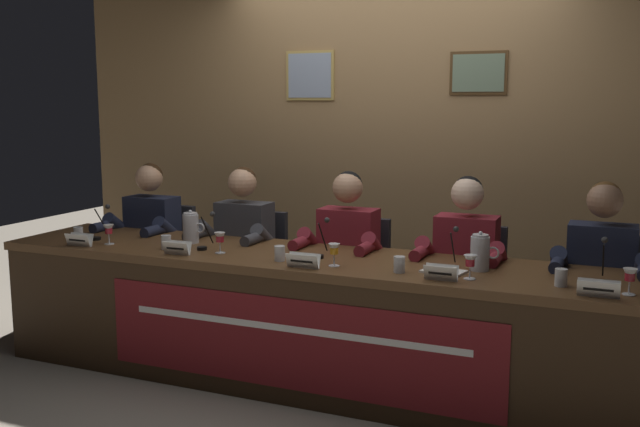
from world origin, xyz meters
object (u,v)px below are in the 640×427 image
object	(u,v)px
water_cup_left	(166,243)
nameplate_right	(441,273)
panelist_center	(344,254)
juice_glass_far_left	(109,231)
nameplate_left	(177,248)
panelist_right	(463,264)
chair_far_left	(164,269)
microphone_left	(205,237)
water_cup_center	(280,254)
microphone_right	(452,255)
juice_glass_far_right	(630,277)
microphone_far_left	(100,228)
chair_center	(354,289)
nameplate_center	(303,261)
water_cup_right	(399,265)
nameplate_far_left	(79,240)
juice_glass_center	(334,250)
nameplate_far_right	(599,289)
water_cup_far_right	(561,278)
panelist_far_left	(146,236)
microphone_center	(321,244)
chair_right	(469,301)
chair_far_right	(599,315)
water_cup_far_left	(78,234)
panelist_far_right	(600,276)
juice_glass_right	(470,262)
water_pitcher_right_side	(480,253)
juice_glass_left	(220,239)
panelist_left	(239,244)
water_pitcher_left_side	(191,228)
document_stack_right	(444,271)
chair_left	(254,278)

from	to	relation	value
water_cup_left	nameplate_right	xyz separation A→B (m)	(1.71, -0.11, 0.00)
panelist_center	juice_glass_far_left	bearing A→B (deg)	-157.58
nameplate_left	panelist_right	xyz separation A→B (m)	(1.53, 0.66, -0.10)
chair_far_left	microphone_left	xyz separation A→B (m)	(0.77, -0.64, 0.41)
panelist_center	water_cup_center	distance (m)	0.60
nameplate_left	microphone_right	size ratio (longest dim) A/B	0.77
nameplate_left	juice_glass_far_right	xyz separation A→B (m)	(2.41, 0.07, 0.05)
microphone_far_left	water_cup_center	size ratio (longest dim) A/B	2.54
chair_center	panelist_center	xyz separation A→B (m)	(0.00, -0.20, 0.28)
nameplate_center	water_cup_right	xyz separation A→B (m)	(0.50, 0.11, -0.00)
water_cup_right	nameplate_far_left	bearing A→B (deg)	-176.93
panelist_center	nameplate_right	size ratio (longest dim) A/B	7.28
juice_glass_far_left	water_cup_left	size ratio (longest dim) A/B	1.46
juice_glass_center	microphone_right	size ratio (longest dim) A/B	0.57
panelist_right	water_cup_center	bearing A→B (deg)	-147.98
microphone_left	juice_glass_center	world-z (taller)	microphone_left
juice_glass_center	nameplate_far_right	bearing A→B (deg)	-4.80
water_cup_right	water_cup_far_right	distance (m)	0.80
panelist_far_left	microphone_center	bearing A→B (deg)	-14.15
chair_right	chair_far_right	size ratio (longest dim) A/B	1.00
water_cup_left	water_cup_far_right	xyz separation A→B (m)	(2.26, 0.01, 0.00)
water_cup_far_left	nameplate_left	distance (m)	0.85
juice_glass_far_left	microphone_center	xyz separation A→B (m)	(1.36, 0.18, -0.01)
water_cup_left	panelist_far_right	distance (m)	2.49
microphone_far_left	microphone_left	bearing A→B (deg)	-0.31
juice_glass_far_left	juice_glass_right	bearing A→B (deg)	-0.39
water_cup_far_left	water_pitcher_right_side	xyz separation A→B (m)	(2.53, 0.16, 0.06)
nameplate_far_left	juice_glass_left	bearing A→B (deg)	10.02
panelist_left	water_cup_far_right	size ratio (longest dim) A/B	14.22
chair_right	panelist_far_right	distance (m)	0.82
panelist_far_left	water_pitcher_right_side	distance (m)	2.43
water_cup_left	chair_right	size ratio (longest dim) A/B	0.10
nameplate_far_right	water_pitcher_left_side	world-z (taller)	water_pitcher_left_side
panelist_far_right	water_pitcher_right_side	xyz separation A→B (m)	(-0.58, -0.36, 0.15)
juice_glass_far_right	microphone_left	bearing A→B (deg)	176.58
nameplate_far_left	juice_glass_far_left	xyz separation A→B (m)	(0.13, 0.12, 0.05)
panelist_far_left	water_cup_left	world-z (taller)	panelist_far_left
nameplate_center	nameplate_right	distance (m)	0.74
document_stack_right	water_cup_far_left	bearing A→B (deg)	-179.08
water_cup_far_left	chair_far_right	bearing A→B (deg)	13.07
panelist_far_left	microphone_far_left	distance (m)	0.46
microphone_right	document_stack_right	world-z (taller)	microphone_right
chair_left	juice_glass_right	world-z (taller)	chair_left
juice_glass_right	panelist_far_left	bearing A→B (deg)	166.52
juice_glass_center	juice_glass_right	xyz separation A→B (m)	(0.73, -0.00, 0.00)
juice_glass_right	nameplate_right	bearing A→B (deg)	-145.84
water_cup_center	juice_glass_far_right	size ratio (longest dim) A/B	0.69
microphone_far_left	chair_center	world-z (taller)	microphone_far_left
chair_far_left	nameplate_far_left	xyz separation A→B (m)	(0.01, -0.88, 0.37)
panelist_right	chair_center	bearing A→B (deg)	165.10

